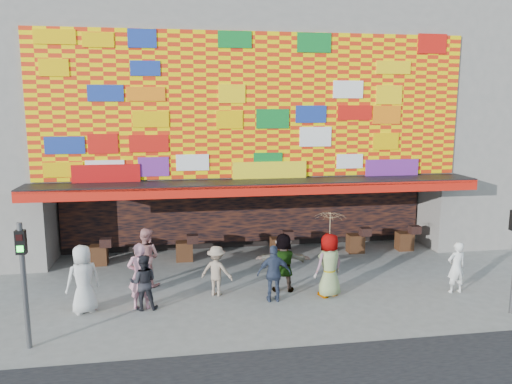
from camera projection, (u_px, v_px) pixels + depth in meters
ground at (277, 306)px, 14.07m from camera, size 90.00×90.00×0.00m
shop_building at (239, 113)px, 21.11m from camera, size 15.20×9.40×10.00m
signal_left at (23, 272)px, 11.32m from camera, size 0.22×0.20×3.00m
ped_a at (83, 279)px, 13.47m from camera, size 1.10×0.97×1.89m
ped_b at (140, 276)px, 13.76m from camera, size 0.72×0.51×1.87m
ped_c at (143, 282)px, 13.72m from camera, size 0.77×0.61×1.56m
ped_d at (217, 271)px, 14.73m from camera, size 1.11×0.91×1.50m
ped_e at (274, 274)px, 14.26m from camera, size 0.99×0.44×1.66m
ped_f at (283, 262)px, 15.06m from camera, size 1.74×0.84×1.80m
ped_g at (329, 265)px, 14.63m from camera, size 1.08×0.90×1.90m
ped_h at (456, 267)px, 14.94m from camera, size 0.59×0.41×1.57m
ped_i at (146, 257)px, 15.55m from camera, size 1.11×1.04×1.83m
parasol at (330, 226)px, 14.43m from camera, size 0.98×1.00×1.80m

